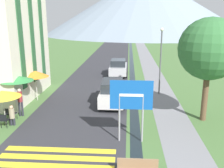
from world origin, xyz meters
TOP-DOWN VIEW (x-y plane):
  - ground_plane at (0.00, 20.00)m, footprint 160.00×160.00m
  - road at (-2.50, 30.00)m, footprint 6.40×60.00m
  - footpath at (3.60, 30.00)m, footprint 2.20×60.00m
  - drainage_channel at (1.20, 30.00)m, footprint 0.60×60.00m
  - crosswalk_marking at (-2.50, 3.04)m, footprint 5.44×1.84m
  - mountain_distant at (6.90, 96.98)m, footprint 78.71×78.71m
  - road_sign at (0.92, 4.89)m, footprint 2.16×0.11m
  - parked_car_near at (-0.40, 10.72)m, footprint 1.84×4.41m
  - parked_car_far at (-0.38, 20.32)m, footprint 1.97×4.05m
  - cafe_chair_nearest at (-6.46, 6.06)m, footprint 0.40×0.40m
  - cafe_chair_near_left at (-6.71, 7.05)m, footprint 0.40×0.40m
  - cafe_chair_near_right at (-6.46, 7.10)m, footprint 0.40×0.40m
  - cafe_umbrella_front_yellow at (-6.66, 6.57)m, footprint 2.12×2.12m
  - cafe_umbrella_middle_green at (-6.87, 9.01)m, footprint 2.28×2.28m
  - cafe_umbrella_rear_orange at (-6.37, 11.21)m, footprint 2.01×2.01m
  - person_seated_far at (-6.14, 6.43)m, footprint 0.32×0.32m
  - person_standing_terrace at (-6.25, 7.92)m, footprint 0.32×0.32m
  - streetlamp at (3.39, 13.50)m, footprint 0.28×0.28m
  - tree_by_path at (5.52, 8.04)m, footprint 3.71×3.71m

SIDE VIEW (x-z plane):
  - ground_plane at x=0.00m, z-range 0.00..0.00m
  - drainage_channel at x=1.20m, z-range 0.00..0.00m
  - road at x=-2.50m, z-range 0.00..0.01m
  - footpath at x=3.60m, z-range 0.00..0.01m
  - crosswalk_marking at x=-2.50m, z-range 0.00..0.01m
  - cafe_chair_nearest at x=-6.46m, z-range 0.09..0.94m
  - cafe_chair_near_left at x=-6.71m, z-range 0.09..0.94m
  - cafe_chair_near_right at x=-6.46m, z-range 0.09..0.94m
  - person_seated_far at x=-6.14m, z-range 0.07..1.35m
  - parked_car_far at x=-0.38m, z-range 0.00..1.82m
  - parked_car_near at x=-0.40m, z-range 0.00..1.82m
  - person_standing_terrace at x=-6.25m, z-range 0.16..2.02m
  - cafe_umbrella_front_yellow at x=-6.66m, z-range 0.86..2.98m
  - cafe_umbrella_rear_orange at x=-6.37m, z-range 0.94..3.30m
  - road_sign at x=0.92m, z-range 0.60..3.88m
  - cafe_umbrella_middle_green at x=-6.87m, z-range 1.05..3.51m
  - streetlamp at x=3.39m, z-range 0.49..6.00m
  - tree_by_path at x=5.52m, z-range 1.30..7.65m
  - mountain_distant at x=6.90m, z-range 0.00..23.22m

